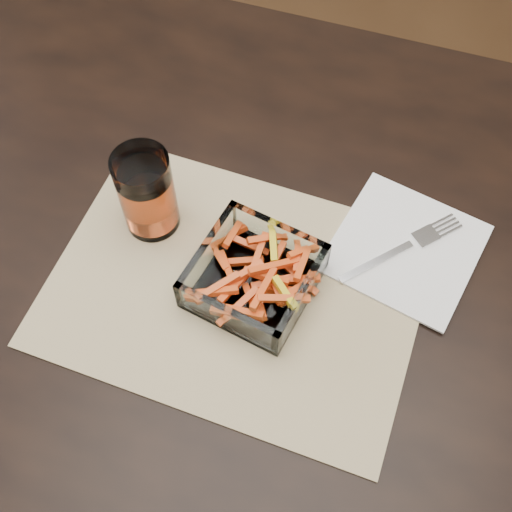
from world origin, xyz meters
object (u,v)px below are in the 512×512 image
(dining_table, at_px, (280,292))
(fork, at_px, (404,247))
(tumbler, at_px, (147,195))
(glass_bowl, at_px, (254,278))

(dining_table, height_order, fork, fork)
(dining_table, bearing_deg, fork, 24.15)
(tumbler, relative_size, fork, 0.85)
(glass_bowl, height_order, fork, glass_bowl)
(glass_bowl, bearing_deg, tumbler, 161.81)
(dining_table, distance_m, fork, 0.18)
(tumbler, height_order, fork, tumbler)
(fork, bearing_deg, glass_bowl, -103.74)
(dining_table, relative_size, glass_bowl, 10.02)
(tumbler, distance_m, fork, 0.33)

